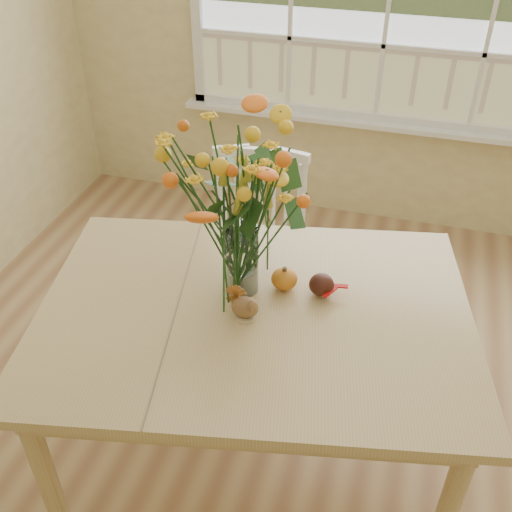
% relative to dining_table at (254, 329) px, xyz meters
% --- Properties ---
extents(floor, '(4.00, 4.50, 0.01)m').
position_rel_dining_table_xyz_m(floor, '(0.18, -0.21, -0.72)').
color(floor, '#9A6E4A').
rests_on(floor, ground).
extents(wall_back, '(4.00, 0.02, 2.70)m').
position_rel_dining_table_xyz_m(wall_back, '(0.18, 2.04, 0.63)').
color(wall_back, '#CDB883').
rests_on(wall_back, floor).
extents(dining_table, '(1.70, 1.36, 0.81)m').
position_rel_dining_table_xyz_m(dining_table, '(0.00, 0.00, 0.00)').
color(dining_table, tan).
rests_on(dining_table, floor).
extents(windsor_chair, '(0.49, 0.47, 0.96)m').
position_rel_dining_table_xyz_m(windsor_chair, '(-0.22, 0.78, -0.18)').
color(windsor_chair, white).
rests_on(windsor_chair, floor).
extents(flower_vase, '(0.55, 0.55, 0.66)m').
position_rel_dining_table_xyz_m(flower_vase, '(-0.08, 0.10, 0.49)').
color(flower_vase, white).
rests_on(flower_vase, dining_table).
extents(pumpkin, '(0.10, 0.10, 0.08)m').
position_rel_dining_table_xyz_m(pumpkin, '(0.07, 0.15, 0.13)').
color(pumpkin, '#C76A17').
rests_on(pumpkin, dining_table).
extents(turkey_figurine, '(0.10, 0.08, 0.12)m').
position_rel_dining_table_xyz_m(turkey_figurine, '(-0.02, -0.05, 0.14)').
color(turkey_figurine, '#CCB78C').
rests_on(turkey_figurine, dining_table).
extents(dark_gourd, '(0.13, 0.11, 0.08)m').
position_rel_dining_table_xyz_m(dark_gourd, '(0.21, 0.15, 0.13)').
color(dark_gourd, '#38160F').
rests_on(dark_gourd, dining_table).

